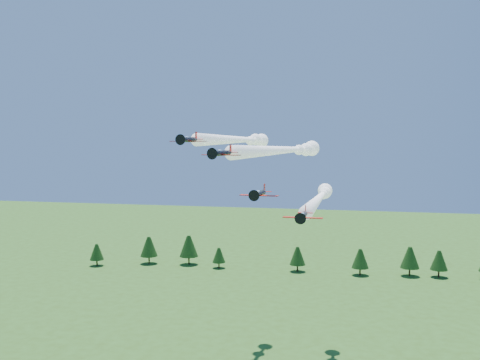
% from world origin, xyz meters
% --- Properties ---
extents(plane_lead, '(15.53, 52.93, 3.70)m').
position_xyz_m(plane_lead, '(3.83, 19.69, 49.13)').
color(plane_lead, black).
rests_on(plane_lead, ground).
extents(plane_left, '(10.85, 52.91, 3.70)m').
position_xyz_m(plane_left, '(-8.71, 31.82, 51.30)').
color(plane_left, black).
rests_on(plane_left, ground).
extents(plane_right, '(6.91, 52.98, 3.70)m').
position_xyz_m(plane_right, '(10.60, 27.57, 38.27)').
color(plane_right, black).
rests_on(plane_right, ground).
extents(plane_slot, '(7.75, 8.41, 2.72)m').
position_xyz_m(plane_slot, '(0.23, 9.05, 40.79)').
color(plane_slot, black).
rests_on(plane_slot, ground).
extents(treeline, '(176.24, 18.04, 11.98)m').
position_xyz_m(treeline, '(3.24, 111.58, 6.70)').
color(treeline, '#382314').
rests_on(treeline, ground).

